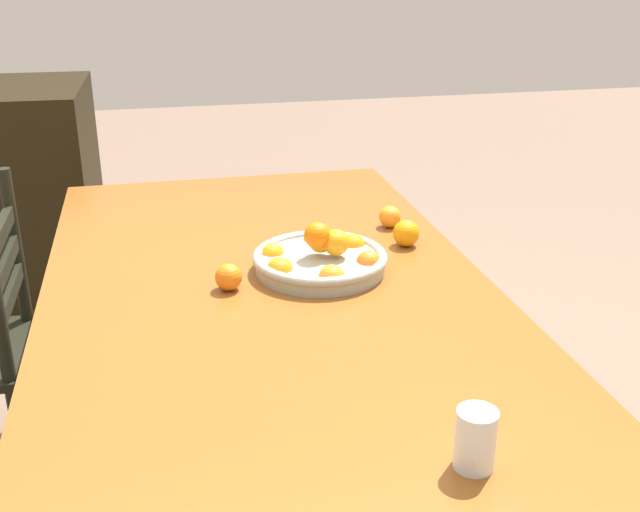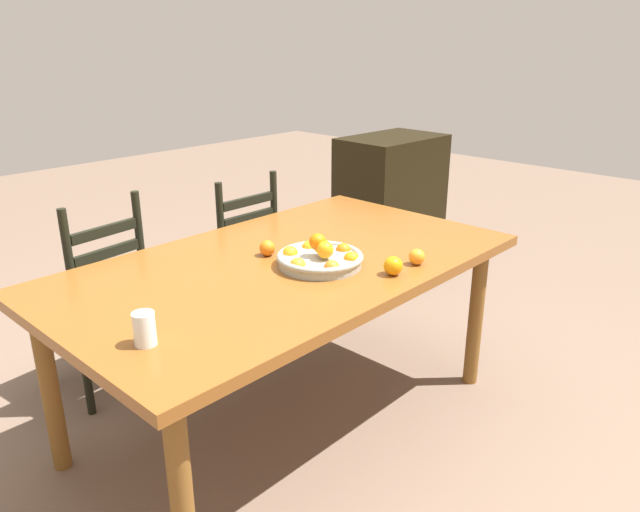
# 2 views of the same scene
# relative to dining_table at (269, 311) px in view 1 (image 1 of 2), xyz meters

# --- Properties ---
(dining_table) EXTENTS (1.86, 1.06, 0.74)m
(dining_table) POSITION_rel_dining_table_xyz_m (0.00, 0.00, 0.00)
(dining_table) COLOR brown
(dining_table) RESTS_ON ground
(cabinet) EXTENTS (0.71, 0.47, 0.96)m
(cabinet) POSITION_rel_dining_table_xyz_m (1.68, 0.73, -0.19)
(cabinet) COLOR black
(cabinet) RESTS_ON ground
(fruit_bowl) EXTENTS (0.34, 0.34, 0.13)m
(fruit_bowl) POSITION_rel_dining_table_xyz_m (0.05, -0.14, 0.10)
(fruit_bowl) COLOR #9BA298
(fruit_bowl) RESTS_ON dining_table
(orange_loose_0) EXTENTS (0.06, 0.06, 0.06)m
(orange_loose_0) POSITION_rel_dining_table_xyz_m (-0.01, 0.10, 0.10)
(orange_loose_0) COLOR orange
(orange_loose_0) RESTS_ON dining_table
(orange_loose_1) EXTENTS (0.07, 0.07, 0.07)m
(orange_loose_1) POSITION_rel_dining_table_xyz_m (0.17, -0.40, 0.11)
(orange_loose_1) COLOR orange
(orange_loose_1) RESTS_ON dining_table
(orange_loose_2) EXTENTS (0.06, 0.06, 0.06)m
(orange_loose_2) POSITION_rel_dining_table_xyz_m (0.32, -0.41, 0.10)
(orange_loose_2) COLOR orange
(orange_loose_2) RESTS_ON dining_table
(drinking_glass) EXTENTS (0.07, 0.07, 0.10)m
(drinking_glass) POSITION_rel_dining_table_xyz_m (-0.76, -0.21, 0.12)
(drinking_glass) COLOR silver
(drinking_glass) RESTS_ON dining_table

